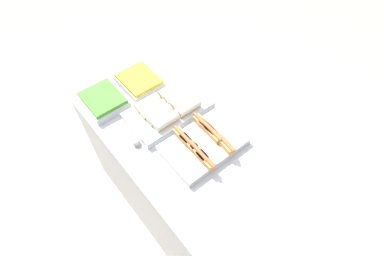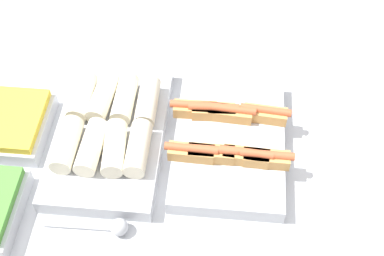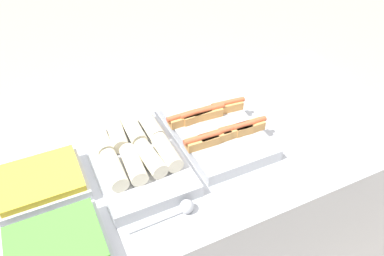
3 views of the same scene
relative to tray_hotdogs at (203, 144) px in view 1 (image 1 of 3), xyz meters
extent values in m
plane|color=#ADA393|center=(-0.01, 0.00, -0.95)|extent=(12.00, 12.00, 0.00)
cube|color=#B7BABF|center=(-0.01, 0.00, -0.49)|extent=(1.68, 0.86, 0.91)
cube|color=#B7BABF|center=(0.00, 0.00, -0.01)|extent=(0.31, 0.46, 0.05)
cube|color=tan|center=(0.05, -0.07, 0.03)|extent=(0.13, 0.05, 0.04)
cylinder|color=#C15633|center=(0.05, -0.07, 0.05)|extent=(0.15, 0.03, 0.02)
cube|color=tan|center=(0.10, -0.08, 0.03)|extent=(0.13, 0.05, 0.04)
cylinder|color=#C15633|center=(0.10, -0.08, 0.05)|extent=(0.14, 0.02, 0.02)
cube|color=tan|center=(-0.10, -0.08, 0.03)|extent=(0.13, 0.05, 0.04)
cylinder|color=#C15633|center=(-0.10, -0.08, 0.05)|extent=(0.15, 0.03, 0.02)
cube|color=tan|center=(-0.04, -0.07, 0.03)|extent=(0.12, 0.04, 0.04)
cylinder|color=#C15633|center=(-0.04, -0.07, 0.05)|extent=(0.14, 0.02, 0.02)
cube|color=tan|center=(0.10, 0.08, 0.03)|extent=(0.13, 0.05, 0.04)
cylinder|color=#C15633|center=(0.10, 0.08, 0.05)|extent=(0.15, 0.03, 0.02)
cube|color=tan|center=(-0.05, 0.07, 0.03)|extent=(0.13, 0.05, 0.04)
cylinder|color=#C15633|center=(-0.05, 0.07, 0.05)|extent=(0.15, 0.03, 0.02)
cube|color=tan|center=(0.00, 0.07, 0.03)|extent=(0.13, 0.05, 0.04)
cylinder|color=#C15633|center=(0.00, 0.07, 0.05)|extent=(0.15, 0.03, 0.02)
cube|color=tan|center=(-0.10, 0.08, 0.03)|extent=(0.13, 0.05, 0.04)
cylinder|color=#C15633|center=(-0.10, 0.08, 0.05)|extent=(0.14, 0.02, 0.02)
cube|color=#B7BABF|center=(-0.34, 0.00, -0.01)|extent=(0.30, 0.52, 0.05)
cylinder|color=beige|center=(-0.31, 0.09, 0.04)|extent=(0.06, 0.16, 0.06)
cylinder|color=beige|center=(-0.44, -0.09, 0.04)|extent=(0.06, 0.16, 0.06)
cylinder|color=beige|center=(-0.31, -0.09, 0.04)|extent=(0.07, 0.17, 0.06)
cylinder|color=beige|center=(-0.43, 0.09, 0.04)|extent=(0.06, 0.16, 0.06)
cylinder|color=beige|center=(-0.24, -0.08, 0.04)|extent=(0.06, 0.16, 0.06)
cylinder|color=beige|center=(-0.37, -0.09, 0.04)|extent=(0.07, 0.16, 0.06)
cylinder|color=beige|center=(-0.24, 0.08, 0.04)|extent=(0.06, 0.16, 0.06)
cylinder|color=beige|center=(-0.37, 0.09, 0.04)|extent=(0.07, 0.17, 0.06)
cube|color=#B7BABF|center=(-0.67, -0.28, -0.01)|extent=(0.28, 0.24, 0.05)
cube|color=#4C9338|center=(-0.67, -0.28, 0.03)|extent=(0.26, 0.22, 0.02)
cube|color=#B7BABF|center=(-0.67, 0.00, -0.01)|extent=(0.28, 0.24, 0.05)
cube|color=gold|center=(-0.67, 0.00, 0.03)|extent=(0.26, 0.22, 0.02)
cylinder|color=#B2B5BA|center=(-0.36, -0.29, -0.03)|extent=(0.20, 0.01, 0.01)
sphere|color=#B2B5BA|center=(-0.26, -0.29, -0.01)|extent=(0.05, 0.05, 0.05)
camera|label=1|loc=(0.71, -0.67, 1.42)|focal=28.00mm
camera|label=2|loc=(-0.02, -0.91, 1.21)|focal=50.00mm
camera|label=3|loc=(-0.58, -1.00, 0.94)|focal=35.00mm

